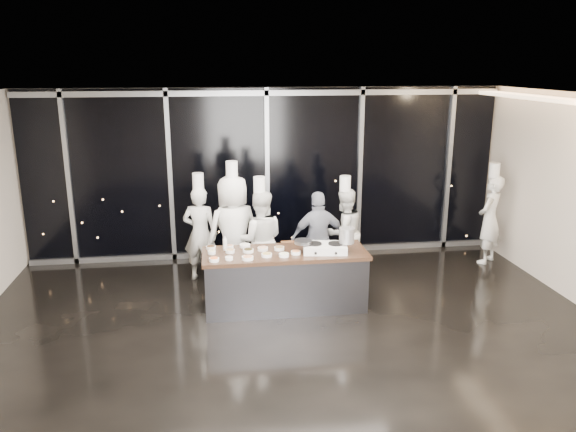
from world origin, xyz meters
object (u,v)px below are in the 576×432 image
frying_pan (302,242)px  chef_left (233,231)px  chef_side (490,218)px  demo_counter (285,279)px  stove (325,248)px  chef_far_left (200,233)px  chef_right (344,232)px  chef_center (260,239)px  guest (319,239)px  stock_pot (347,235)px

frying_pan → chef_left: 1.42m
frying_pan → chef_side: bearing=30.3°
demo_counter → chef_left: 1.31m
stove → chef_far_left: size_ratio=0.37×
frying_pan → chef_far_left: size_ratio=0.26×
stove → chef_right: size_ratio=0.39×
demo_counter → stove: size_ratio=3.57×
chef_center → guest: chef_center is taller
stock_pot → frying_pan: bearing=173.7°
frying_pan → demo_counter: bearing=175.7°
chef_far_left → chef_left: bearing=160.7°
chef_side → stock_pot: bearing=-15.2°
chef_side → frying_pan: bearing=-20.4°
chef_left → stove: bearing=118.3°
stove → chef_left: 1.69m
demo_counter → chef_side: chef_side is taller
stove → guest: guest is taller
stock_pot → chef_center: 1.60m
stock_pot → chef_far_left: bearing=145.7°
stock_pot → chef_left: bearing=146.0°
demo_counter → stove: (0.59, -0.10, 0.51)m
chef_far_left → frying_pan: bearing=153.0°
stove → chef_right: chef_right is taller
chef_center → guest: (0.98, -0.01, -0.03)m
demo_counter → stock_pot: bearing=-8.0°
chef_center → guest: size_ratio=1.17×
stove → frying_pan: (-0.34, 0.04, 0.10)m
frying_pan → chef_side: (3.77, 1.55, -0.21)m
chef_right → stove: bearing=42.8°
frying_pan → chef_right: 1.63m
chef_left → chef_side: bearing=163.7°
stock_pot → stove: bearing=174.3°
stove → guest: (0.10, 0.96, -0.16)m
chef_far_left → chef_left: size_ratio=0.88×
stock_pot → chef_right: bearing=77.9°
stove → stock_pot: stock_pot is taller
stock_pot → chef_side: chef_side is taller
stove → chef_side: size_ratio=0.37×
guest → chef_right: chef_right is taller
chef_left → chef_right: chef_left is taller
chef_far_left → chef_left: chef_left is taller
stove → stock_pot: (0.32, -0.03, 0.19)m
chef_far_left → chef_side: size_ratio=0.99×
demo_counter → chef_center: chef_center is taller
demo_counter → chef_center: (-0.29, 0.88, 0.38)m
chef_left → demo_counter: bearing=104.1°
chef_side → guest: bearing=-32.1°
chef_center → chef_right: bearing=-161.8°
chef_center → chef_side: chef_side is taller
frying_pan → chef_far_left: (-1.52, 1.41, -0.22)m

